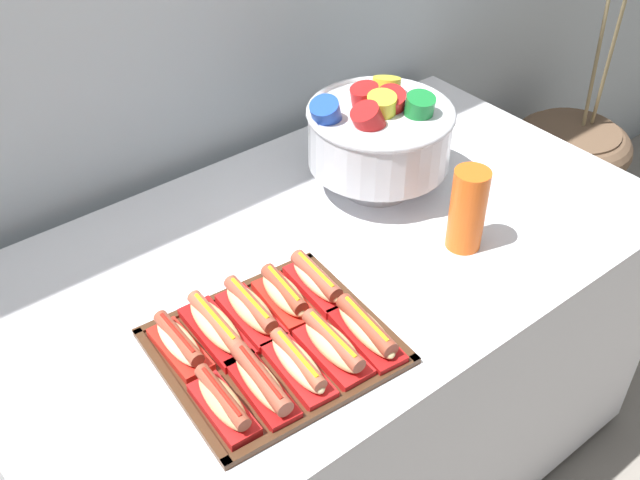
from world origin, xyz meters
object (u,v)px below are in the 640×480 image
Objects in this scene: serving_tray at (274,348)px; hot_dog_7 at (251,310)px; hot_dog_5 at (179,343)px; hot_dog_2 at (298,365)px; hot_dog_1 at (261,383)px; hot_dog_6 at (216,327)px; buffet_table at (326,363)px; hot_dog_3 at (333,346)px; floor_vase at (559,194)px; punch_bowl at (379,133)px; cup_stack at (468,210)px; hot_dog_4 at (366,330)px; hot_dog_8 at (284,295)px; hot_dog_0 at (223,403)px; hot_dog_9 at (316,281)px.

hot_dog_7 is at bearing 85.68° from serving_tray.
hot_dog_5 is 0.88× the size of hot_dog_7.
hot_dog_2 reaches higher than serving_tray.
hot_dog_1 is 0.96× the size of hot_dog_6.
hot_dog_3 reaches higher than buffet_table.
floor_vase reaches higher than hot_dog_7.
serving_tray is 1.28× the size of punch_bowl.
hot_dog_3 is at bearing -40.57° from hot_dog_5.
cup_stack is (-0.00, -0.28, -0.05)m from punch_bowl.
hot_dog_4 is 1.22× the size of hot_dog_5.
floor_vase is 2.60× the size of serving_tray.
hot_dog_1 is 0.08m from hot_dog_2.
floor_vase is 5.97× the size of hot_dog_4.
hot_dog_1 is 0.94× the size of cup_stack.
hot_dog_3 is at bearing 175.68° from hot_dog_4.
cup_stack is at bearing 13.77° from hot_dog_4.
cup_stack reaches higher than hot_dog_6.
hot_dog_3 is at bearing -127.39° from buffet_table.
hot_dog_1 is 0.15m from hot_dog_3.
hot_dog_4 is at bearing -69.87° from hot_dog_8.
floor_vase is (1.26, 0.22, -0.16)m from buffet_table.
hot_dog_7 is (-1.53, -0.31, 0.58)m from floor_vase.
hot_dog_6 is 0.08m from hot_dog_7.
hot_dog_1 is at bearing -94.32° from hot_dog_6.
hot_dog_1 is 1.03× the size of hot_dog_7.
cup_stack is at bearing 10.74° from hot_dog_3.
cup_stack reaches higher than buffet_table.
floor_vase is at bearing 11.44° from hot_dog_7.
hot_dog_6 is (-0.21, 0.18, -0.00)m from hot_dog_4.
hot_dog_3 is 0.22m from hot_dog_6.
hot_dog_6 is 0.58m from cup_stack.
hot_dog_1 is at bearing -69.87° from hot_dog_5.
hot_dog_0 is at bearing 175.68° from hot_dog_2.
hot_dog_7 is (-0.06, 0.17, -0.00)m from hot_dog_3.
punch_bowl is at bearing 40.00° from hot_dog_3.
floor_vase is at bearing 10.73° from hot_dog_6.
cup_stack is (0.43, 0.08, 0.06)m from hot_dog_3.
floor_vase is 5.89× the size of cup_stack.
hot_dog_1 is 1.11× the size of hot_dog_8.
hot_dog_6 is (-0.14, 0.18, -0.00)m from hot_dog_3.
hot_dog_9 is (0.31, 0.14, 0.00)m from hot_dog_0.
hot_dog_6 is at bearing 175.68° from hot_dog_7.
punch_bowl is (0.57, 0.19, 0.12)m from hot_dog_6.
hot_dog_4 is 0.55× the size of punch_bowl.
hot_dog_6 is at bearing 110.13° from hot_dog_2.
hot_dog_3 reaches higher than hot_dog_6.
hot_dog_7 reaches higher than hot_dog_6.
hot_dog_6 is 1.12× the size of hot_dog_9.
cup_stack is at bearing 6.93° from hot_dog_1.
hot_dog_6 is at bearing 127.96° from serving_tray.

